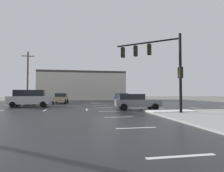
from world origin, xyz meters
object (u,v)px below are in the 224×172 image
Objects in this scene: traffic_signal_mast at (158,60)px; sedan_grey at (136,101)px; sedan_tan at (61,98)px; sedan_navy at (122,98)px; sedan_white at (29,99)px; suv_silver at (30,98)px; utility_pole_distant at (28,76)px.

sedan_grey is at bearing -34.11° from traffic_signal_mast.
sedan_tan and sedan_navy have the same top height.
sedan_tan and sedan_white have the same top height.
sedan_white is 0.94× the size of suv_silver.
traffic_signal_mast reaches higher than sedan_white.
sedan_grey is at bearing 45.59° from sedan_white.
traffic_signal_mast is at bearing -68.35° from sedan_grey.
suv_silver reaches higher than sedan_white.
traffic_signal_mast is at bearing -5.83° from sedan_navy.
traffic_signal_mast is 1.38× the size of sedan_navy.
sedan_grey is 1.00× the size of sedan_navy.
sedan_navy is 18.18m from utility_pole_distant.
sedan_navy is (14.24, 2.04, 0.00)m from sedan_white.
sedan_tan is at bearing -40.74° from utility_pole_distant.
sedan_tan is at bearing -20.65° from traffic_signal_mast.
sedan_navy is at bearing 87.08° from sedan_grey.
utility_pole_distant reaches higher than sedan_white.
sedan_tan is 7.50m from suv_silver.
sedan_navy is (1.54, 12.38, 0.00)m from sedan_grey.
sedan_grey and sedan_navy have the same top height.
sedan_white is 4.59m from suv_silver.
traffic_signal_mast is 15.81m from suv_silver.
sedan_navy is at bearing -157.51° from suv_silver.
suv_silver is (-2.99, -6.87, 0.24)m from sedan_tan.
sedan_white is at bearing 145.02° from sedan_grey.
utility_pole_distant is at bearing 133.51° from sedan_grey.
sedan_grey and sedan_white have the same top height.
utility_pole_distant is (-6.57, 5.66, 4.03)m from sedan_tan.
suv_silver is at bearing 157.04° from sedan_grey.
sedan_tan is 0.93× the size of suv_silver.
sedan_navy is at bearing 89.95° from sedan_tan.
traffic_signal_mast is at bearing 40.23° from sedan_white.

